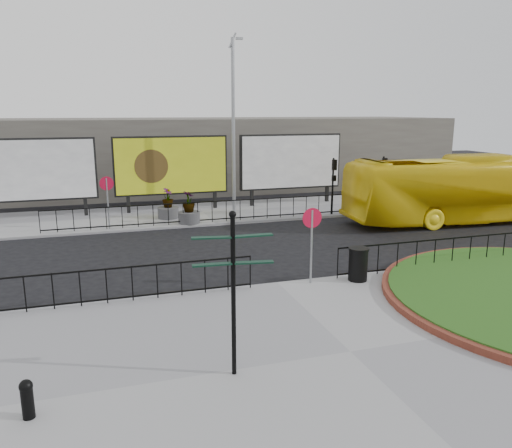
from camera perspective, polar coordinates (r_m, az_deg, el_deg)
name	(u,v)px	position (r m, az deg, el deg)	size (l,w,h in m)	color
ground	(277,286)	(16.33, 2.42, -7.05)	(90.00, 90.00, 0.00)	black
pavement_near	(350,354)	(12.11, 10.72, -14.38)	(30.00, 10.00, 0.12)	gray
pavement_far	(203,213)	(27.50, -6.06, 1.26)	(44.00, 6.00, 0.12)	gray
railing_near_left	(80,288)	(14.97, -19.45, -6.96)	(10.00, 0.10, 1.10)	black
railing_near_right	(453,252)	(19.01, 21.56, -2.96)	(9.00, 0.10, 1.10)	black
railing_far	(233,210)	(25.02, -2.62, 1.58)	(18.00, 0.10, 1.10)	black
speed_sign_far	(107,191)	(24.12, -16.66, 3.63)	(0.64, 0.07, 2.47)	gray
speed_sign_near	(312,229)	(15.79, 6.39, -0.56)	(0.64, 0.07, 2.47)	gray
billboard_left	(33,170)	(27.76, -24.16, 5.62)	(6.20, 0.31, 4.10)	black
billboard_mid	(171,166)	(27.82, -9.64, 6.57)	(6.20, 0.31, 4.10)	black
billboard_right	(291,162)	(29.58, 4.01, 7.09)	(6.20, 0.31, 4.10)	black
lamp_post	(233,125)	(26.32, -2.59, 11.25)	(0.74, 0.18, 9.23)	gray
signal_pole_a	(333,177)	(26.74, 8.84, 5.27)	(0.22, 0.26, 3.00)	black
signal_pole_b	(383,175)	(28.19, 14.35, 5.41)	(0.22, 0.26, 3.00)	black
building_backdrop	(175,154)	(36.93, -9.28, 7.95)	(40.00, 10.00, 5.00)	#605D54
fingerpost_sign	(233,278)	(10.16, -2.62, -6.21)	(1.65, 0.43, 3.52)	black
bollard	(27,397)	(10.33, -24.70, -17.55)	(0.24, 0.24, 0.75)	black
litter_bin	(358,264)	(16.63, 11.59, -4.50)	(0.66, 0.66, 1.10)	black
bus	(462,189)	(27.19, 22.52, 3.67)	(2.82, 12.04, 3.35)	yellow
planter_a	(168,208)	(26.10, -10.02, 1.84)	(1.07, 1.07, 1.56)	#4C4C4F
planter_b	(189,212)	(24.76, -7.67, 1.41)	(1.07, 1.07, 1.61)	#4C4C4F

